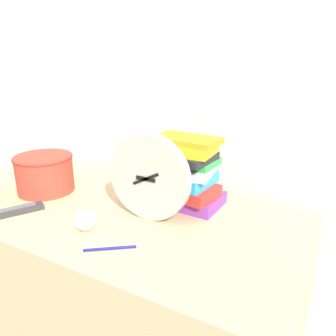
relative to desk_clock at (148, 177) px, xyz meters
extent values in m
cube|color=silver|center=(-0.19, 0.37, 0.32)|extent=(6.00, 0.04, 2.40)
cube|color=tan|center=(-0.19, -0.01, -0.51)|extent=(1.39, 0.63, 0.73)
cylinder|color=#B7B2A8|center=(0.00, 0.00, 0.00)|extent=(0.28, 0.03, 0.28)
cylinder|color=white|center=(0.00, -0.01, 0.00)|extent=(0.25, 0.01, 0.25)
cube|color=black|center=(0.00, -0.01, 0.00)|extent=(0.07, 0.01, 0.01)
cube|color=black|center=(0.00, -0.01, 0.00)|extent=(0.10, 0.01, 0.05)
cylinder|color=black|center=(0.00, -0.01, 0.00)|extent=(0.01, 0.00, 0.01)
cube|color=#7A3899|center=(0.06, 0.16, -0.12)|extent=(0.24, 0.17, 0.04)
cube|color=red|center=(0.06, 0.14, -0.08)|extent=(0.24, 0.17, 0.04)
cube|color=#2D9ED1|center=(0.05, 0.15, -0.04)|extent=(0.21, 0.19, 0.04)
cube|color=white|center=(0.05, 0.13, 0.00)|extent=(0.23, 0.19, 0.02)
cube|color=green|center=(0.04, 0.16, 0.02)|extent=(0.24, 0.14, 0.02)
cube|color=#232328|center=(0.04, 0.13, 0.05)|extent=(0.24, 0.18, 0.02)
cube|color=yellow|center=(0.06, 0.13, 0.07)|extent=(0.20, 0.14, 0.02)
cube|color=orange|center=(0.05, 0.16, 0.09)|extent=(0.23, 0.15, 0.02)
cylinder|color=#C63D2D|center=(-0.48, 0.00, -0.07)|extent=(0.21, 0.21, 0.14)
torus|color=#9F3024|center=(-0.48, 0.00, 0.00)|extent=(0.22, 0.22, 0.01)
cube|color=#333338|center=(-0.42, -0.20, -0.13)|extent=(0.13, 0.19, 0.02)
cube|color=#59595E|center=(-0.42, -0.20, -0.12)|extent=(0.09, 0.14, 0.00)
sphere|color=white|center=(-0.13, -0.16, -0.11)|extent=(0.06, 0.06, 0.06)
cylinder|color=navy|center=(0.01, -0.21, -0.14)|extent=(0.12, 0.09, 0.01)
camera|label=1|loc=(0.52, -0.82, 0.36)|focal=35.00mm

